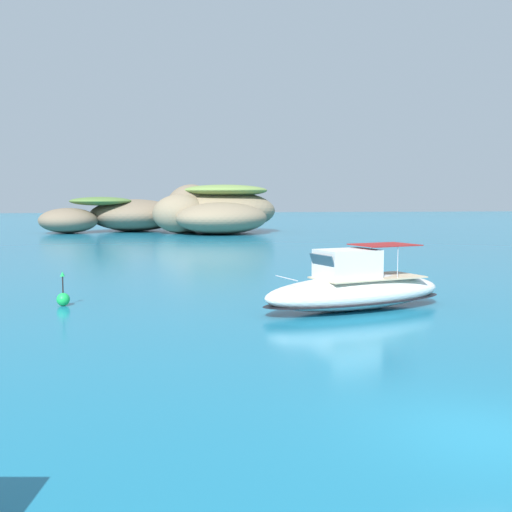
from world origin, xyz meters
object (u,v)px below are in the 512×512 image
(islet_small, at_px, (121,215))
(motorboat_white, at_px, (355,289))
(islet_large, at_px, (211,211))
(channel_buoy, at_px, (63,298))

(islet_small, relative_size, motorboat_white, 2.41)
(motorboat_white, bearing_deg, islet_small, 101.09)
(islet_small, height_order, motorboat_white, islet_small)
(islet_large, distance_m, channel_buoy, 58.08)
(islet_small, height_order, channel_buoy, islet_small)
(islet_small, bearing_deg, motorboat_white, -78.91)
(motorboat_white, height_order, channel_buoy, motorboat_white)
(islet_small, xyz_separation_m, channel_buoy, (0.54, -61.34, -1.93))
(islet_small, bearing_deg, channel_buoy, -89.49)
(channel_buoy, bearing_deg, islet_small, 90.51)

